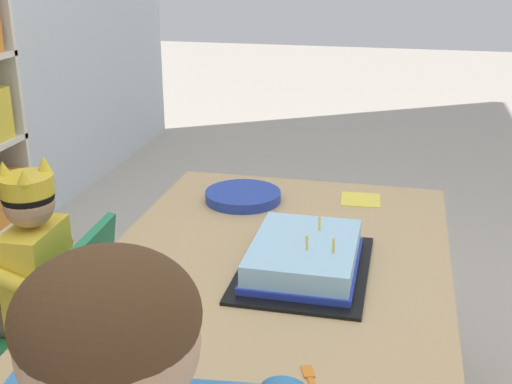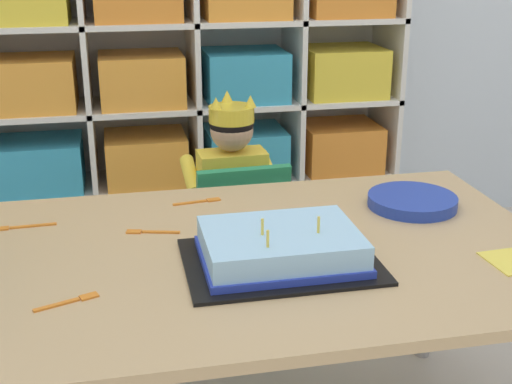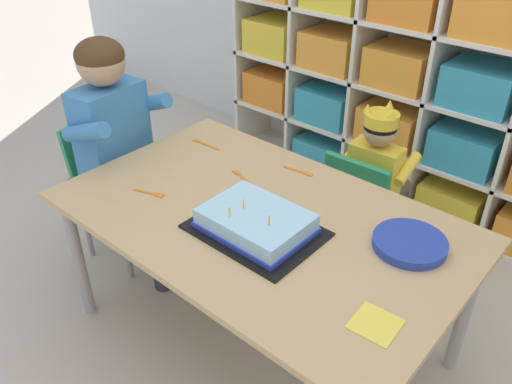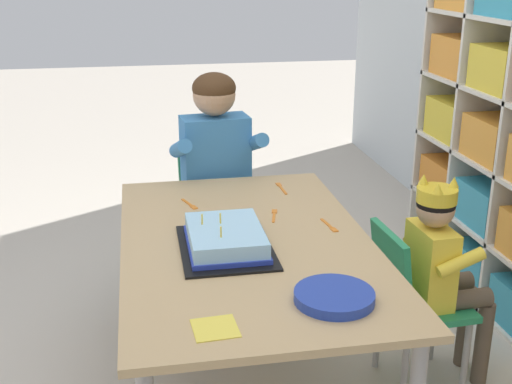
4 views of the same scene
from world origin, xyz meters
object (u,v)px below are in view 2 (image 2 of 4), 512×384
(classroom_chair_blue, at_px, (237,238))
(birthday_cake_on_tray, at_px, (281,249))
(fork_at_table_front_edge, at_px, (200,201))
(paper_plate_stack, at_px, (412,201))
(fork_near_cake_tray, at_px, (71,301))
(fork_by_napkin, at_px, (149,232))
(fork_beside_plate_stack, at_px, (21,227))
(activity_table, at_px, (250,271))
(child_with_crown, at_px, (230,186))

(classroom_chair_blue, xyz_separation_m, birthday_cake_on_tray, (-0.03, -0.66, 0.27))
(fork_at_table_front_edge, bearing_deg, paper_plate_stack, 156.57)
(classroom_chair_blue, relative_size, fork_near_cake_tray, 5.10)
(fork_by_napkin, bearing_deg, fork_at_table_front_edge, 64.63)
(birthday_cake_on_tray, distance_m, fork_beside_plate_stack, 0.65)
(classroom_chair_blue, height_order, fork_at_table_front_edge, classroom_chair_blue)
(activity_table, bearing_deg, birthday_cake_on_tray, -57.83)
(child_with_crown, xyz_separation_m, fork_at_table_front_edge, (-0.14, -0.37, 0.10))
(fork_beside_plate_stack, bearing_deg, fork_by_napkin, -19.37)
(child_with_crown, distance_m, fork_near_cake_tray, 0.97)
(activity_table, height_order, fork_beside_plate_stack, fork_beside_plate_stack)
(fork_at_table_front_edge, bearing_deg, fork_near_cake_tray, 48.65)
(paper_plate_stack, relative_size, fork_near_cake_tray, 1.87)
(fork_by_napkin, xyz_separation_m, fork_at_table_front_edge, (0.14, 0.18, 0.00))
(child_with_crown, bearing_deg, paper_plate_stack, 124.27)
(fork_beside_plate_stack, relative_size, fork_at_table_front_edge, 1.14)
(child_with_crown, bearing_deg, birthday_cake_on_tray, 85.73)
(paper_plate_stack, height_order, fork_beside_plate_stack, paper_plate_stack)
(birthday_cake_on_tray, bearing_deg, activity_table, 122.17)
(birthday_cake_on_tray, xyz_separation_m, fork_at_table_front_edge, (-0.12, 0.40, -0.03))
(classroom_chair_blue, height_order, paper_plate_stack, same)
(birthday_cake_on_tray, xyz_separation_m, fork_by_napkin, (-0.27, 0.22, -0.03))
(activity_table, xyz_separation_m, paper_plate_stack, (0.46, 0.17, 0.07))
(fork_beside_plate_stack, relative_size, fork_by_napkin, 1.15)
(birthday_cake_on_tray, bearing_deg, fork_at_table_front_edge, 107.00)
(fork_beside_plate_stack, xyz_separation_m, fork_at_table_front_edge, (0.44, 0.08, 0.00))
(paper_plate_stack, bearing_deg, fork_beside_plate_stack, 176.33)
(activity_table, xyz_separation_m, fork_beside_plate_stack, (-0.52, 0.23, 0.06))
(fork_near_cake_tray, relative_size, fork_at_table_front_edge, 0.96)
(child_with_crown, relative_size, birthday_cake_on_tray, 1.96)
(classroom_chair_blue, bearing_deg, child_with_crown, -90.26)
(fork_near_cake_tray, bearing_deg, classroom_chair_blue, -141.66)
(fork_by_napkin, bearing_deg, birthday_cake_on_tray, -25.60)
(paper_plate_stack, height_order, fork_near_cake_tray, paper_plate_stack)
(birthday_cake_on_tray, height_order, paper_plate_stack, birthday_cake_on_tray)
(child_with_crown, distance_m, fork_beside_plate_stack, 0.75)
(fork_beside_plate_stack, bearing_deg, fork_at_table_front_edge, 8.35)
(paper_plate_stack, bearing_deg, fork_near_cake_tray, -158.45)
(fork_beside_plate_stack, bearing_deg, fork_near_cake_tray, -73.49)
(fork_by_napkin, bearing_deg, activity_table, -19.10)
(classroom_chair_blue, distance_m, fork_near_cake_tray, 0.91)
(classroom_chair_blue, distance_m, fork_by_napkin, 0.58)
(fork_by_napkin, bearing_deg, classroom_chair_blue, 70.89)
(classroom_chair_blue, relative_size, fork_beside_plate_stack, 4.29)
(child_with_crown, bearing_deg, classroom_chair_blue, 89.74)
(paper_plate_stack, xyz_separation_m, fork_near_cake_tray, (-0.84, -0.33, -0.01))
(child_with_crown, xyz_separation_m, fork_beside_plate_stack, (-0.59, -0.46, 0.10))
(child_with_crown, distance_m, paper_plate_stack, 0.66)
(fork_by_napkin, relative_size, fork_near_cake_tray, 1.03)
(fork_by_napkin, xyz_separation_m, fork_near_cake_tray, (-0.17, -0.30, 0.00))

